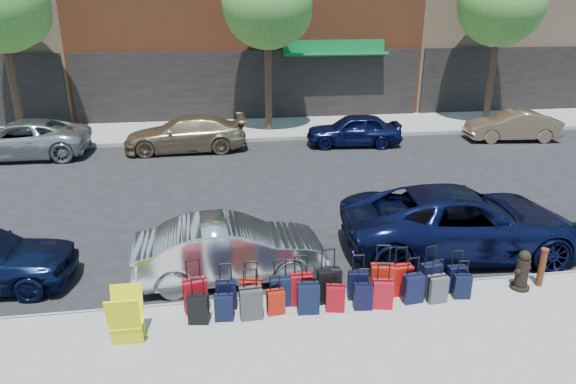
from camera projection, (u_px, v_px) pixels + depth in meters
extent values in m
plane|color=black|center=(290.00, 213.00, 14.39)|extent=(120.00, 120.00, 0.00)
cube|color=gray|center=(352.00, 361.00, 8.34)|extent=(60.00, 4.00, 0.15)
cube|color=gray|center=(257.00, 129.00, 23.64)|extent=(60.00, 4.00, 0.15)
cube|color=gray|center=(325.00, 295.00, 10.21)|extent=(60.00, 0.08, 0.15)
cube|color=gray|center=(261.00, 140.00, 21.76)|extent=(60.00, 0.08, 0.15)
cube|color=black|center=(252.00, 87.00, 24.88)|extent=(16.66, 0.15, 3.40)
cube|color=#0A622C|center=(335.00, 54.00, 24.60)|extent=(5.00, 0.91, 0.27)
cube|color=#0A622C|center=(334.00, 46.00, 24.75)|extent=(5.00, 0.10, 0.60)
cube|color=black|center=(554.00, 80.00, 27.13)|extent=(14.70, 0.15, 3.40)
cylinder|color=black|center=(13.00, 81.00, 20.91)|extent=(0.30, 0.30, 4.80)
sphere|color=#357C29|center=(16.00, 13.00, 20.09)|extent=(2.58, 2.58, 2.58)
cylinder|color=black|center=(268.00, 75.00, 22.38)|extent=(0.30, 0.30, 4.80)
sphere|color=#357C29|center=(267.00, 3.00, 21.35)|extent=(3.80, 3.80, 3.80)
sphere|color=#357C29|center=(281.00, 13.00, 21.57)|extent=(2.58, 2.58, 2.58)
cylinder|color=black|center=(492.00, 71.00, 23.86)|extent=(0.30, 0.30, 4.80)
sphere|color=#357C29|center=(501.00, 3.00, 22.83)|extent=(3.80, 3.80, 3.80)
sphere|color=#357C29|center=(513.00, 12.00, 23.04)|extent=(2.58, 2.58, 2.58)
cube|color=maroon|center=(195.00, 295.00, 9.46)|extent=(0.47, 0.32, 0.64)
cylinder|color=black|center=(193.00, 262.00, 9.22)|extent=(0.24, 0.08, 0.03)
cube|color=black|center=(226.00, 295.00, 9.56)|extent=(0.38, 0.22, 0.56)
cylinder|color=black|center=(225.00, 266.00, 9.35)|extent=(0.21, 0.04, 0.03)
cube|color=maroon|center=(251.00, 294.00, 9.53)|extent=(0.43, 0.30, 0.60)
cylinder|color=black|center=(250.00, 263.00, 9.31)|extent=(0.22, 0.08, 0.03)
cube|color=black|center=(281.00, 291.00, 9.65)|extent=(0.39, 0.22, 0.58)
cylinder|color=black|center=(280.00, 262.00, 9.43)|extent=(0.22, 0.03, 0.03)
cube|color=maroon|center=(301.00, 289.00, 9.69)|extent=(0.41, 0.23, 0.61)
cylinder|color=black|center=(301.00, 258.00, 9.46)|extent=(0.23, 0.04, 0.03)
cube|color=black|center=(329.00, 285.00, 9.76)|extent=(0.47, 0.29, 0.67)
cylinder|color=black|center=(330.00, 251.00, 9.51)|extent=(0.25, 0.06, 0.03)
cube|color=black|center=(358.00, 285.00, 9.88)|extent=(0.40, 0.25, 0.56)
cylinder|color=black|center=(359.00, 257.00, 9.67)|extent=(0.21, 0.06, 0.03)
cube|color=#9A1609|center=(382.00, 281.00, 9.93)|extent=(0.49, 0.33, 0.67)
cylinder|color=black|center=(384.00, 247.00, 9.68)|extent=(0.25, 0.08, 0.03)
cube|color=#B00E0B|center=(401.00, 280.00, 10.01)|extent=(0.43, 0.25, 0.62)
cylinder|color=black|center=(404.00, 249.00, 9.78)|extent=(0.23, 0.05, 0.03)
cube|color=black|center=(431.00, 278.00, 10.11)|extent=(0.43, 0.28, 0.60)
cylinder|color=black|center=(434.00, 248.00, 9.89)|extent=(0.23, 0.07, 0.03)
cube|color=black|center=(456.00, 279.00, 10.12)|extent=(0.37, 0.21, 0.54)
cylinder|color=black|center=(460.00, 252.00, 9.92)|extent=(0.20, 0.04, 0.03)
cube|color=black|center=(198.00, 309.00, 9.13)|extent=(0.39, 0.26, 0.54)
cylinder|color=black|center=(196.00, 280.00, 8.92)|extent=(0.21, 0.06, 0.03)
cube|color=black|center=(224.00, 308.00, 9.22)|extent=(0.35, 0.22, 0.49)
cylinder|color=black|center=(223.00, 281.00, 9.03)|extent=(0.19, 0.05, 0.03)
cube|color=#333337|center=(251.00, 303.00, 9.25)|extent=(0.42, 0.26, 0.60)
cylinder|color=black|center=(250.00, 272.00, 9.03)|extent=(0.23, 0.05, 0.03)
cube|color=#971509|center=(276.00, 302.00, 9.41)|extent=(0.34, 0.22, 0.47)
cylinder|color=black|center=(275.00, 277.00, 9.23)|extent=(0.18, 0.05, 0.03)
cube|color=black|center=(308.00, 298.00, 9.42)|extent=(0.41, 0.26, 0.59)
cylinder|color=black|center=(309.00, 267.00, 9.20)|extent=(0.23, 0.05, 0.03)
cube|color=maroon|center=(335.00, 298.00, 9.49)|extent=(0.38, 0.26, 0.51)
cylinder|color=black|center=(336.00, 272.00, 9.30)|extent=(0.20, 0.07, 0.03)
cube|color=black|center=(363.00, 297.00, 9.55)|extent=(0.36, 0.24, 0.50)
cylinder|color=black|center=(365.00, 271.00, 9.36)|extent=(0.19, 0.06, 0.03)
cube|color=#A00A19|center=(383.00, 294.00, 9.59)|extent=(0.41, 0.29, 0.55)
cylinder|color=black|center=(385.00, 265.00, 9.38)|extent=(0.21, 0.07, 0.03)
cube|color=black|center=(413.00, 288.00, 9.76)|extent=(0.40, 0.26, 0.56)
cylinder|color=black|center=(416.00, 260.00, 9.55)|extent=(0.22, 0.05, 0.03)
cube|color=#3F3E43|center=(437.00, 289.00, 9.77)|extent=(0.39, 0.25, 0.54)
cylinder|color=black|center=(440.00, 262.00, 9.56)|extent=(0.21, 0.05, 0.03)
cube|color=black|center=(462.00, 286.00, 9.91)|extent=(0.35, 0.23, 0.48)
cylinder|color=black|center=(465.00, 263.00, 9.73)|extent=(0.18, 0.06, 0.03)
cylinder|color=black|center=(519.00, 287.00, 10.30)|extent=(0.37, 0.37, 0.06)
cylinder|color=black|center=(522.00, 273.00, 10.19)|extent=(0.25, 0.25, 0.58)
sphere|color=black|center=(525.00, 256.00, 10.06)|extent=(0.23, 0.23, 0.23)
cylinder|color=black|center=(523.00, 270.00, 10.17)|extent=(0.42, 0.26, 0.10)
cylinder|color=#38190C|center=(542.00, 268.00, 10.29)|extent=(0.13, 0.13, 0.80)
cylinder|color=#38190C|center=(545.00, 250.00, 10.15)|extent=(0.15, 0.15, 0.04)
cube|color=yellow|center=(124.00, 323.00, 8.38)|extent=(0.53, 0.25, 0.94)
cube|color=yellow|center=(128.00, 311.00, 8.70)|extent=(0.53, 0.25, 0.94)
cube|color=yellow|center=(127.00, 324.00, 8.59)|extent=(0.53, 0.36, 0.02)
imported|color=silver|center=(231.00, 250.00, 10.79)|extent=(4.08, 1.63, 1.32)
imported|color=#0C1135|center=(461.00, 221.00, 11.92)|extent=(5.70, 2.96, 1.53)
imported|color=#BABDC1|center=(19.00, 139.00, 19.30)|extent=(5.08, 2.38, 1.41)
imported|color=#98805D|center=(185.00, 134.00, 20.18)|extent=(4.76, 1.96, 1.38)
imported|color=#0D1239|center=(354.00, 130.00, 20.94)|extent=(3.98, 1.94, 1.31)
imported|color=#957D5B|center=(512.00, 126.00, 21.75)|extent=(3.95, 1.76, 1.26)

